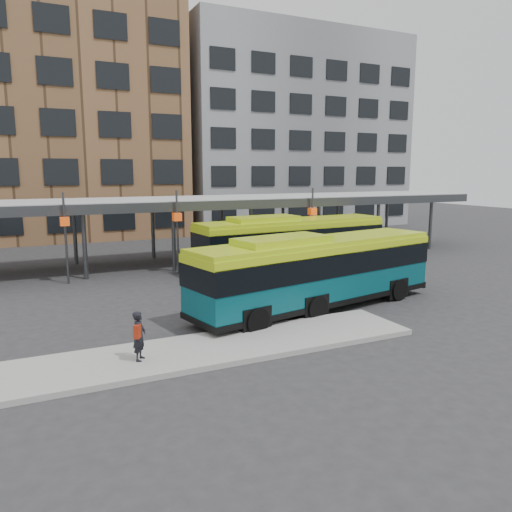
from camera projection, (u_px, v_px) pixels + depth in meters
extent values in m
plane|color=#28282B|center=(311.00, 309.00, 21.51)|extent=(120.00, 120.00, 0.00)
cube|color=gray|center=(217.00, 348.00, 16.50)|extent=(14.00, 3.00, 0.18)
cube|color=#999B9E|center=(207.00, 200.00, 32.41)|extent=(40.00, 6.00, 0.35)
cube|color=#383A3D|center=(224.00, 205.00, 29.76)|extent=(40.00, 0.15, 0.55)
cylinder|color=#383A3D|center=(85.00, 245.00, 27.15)|extent=(0.24, 0.24, 3.80)
cylinder|color=#383A3D|center=(75.00, 234.00, 31.60)|extent=(0.24, 0.24, 3.80)
cylinder|color=#383A3D|center=(174.00, 240.00, 29.26)|extent=(0.24, 0.24, 3.80)
cylinder|color=#383A3D|center=(153.00, 230.00, 33.71)|extent=(0.24, 0.24, 3.80)
cylinder|color=#383A3D|center=(251.00, 235.00, 31.38)|extent=(0.24, 0.24, 3.80)
cylinder|color=#383A3D|center=(222.00, 227.00, 35.83)|extent=(0.24, 0.24, 3.80)
cylinder|color=#383A3D|center=(318.00, 231.00, 33.50)|extent=(0.24, 0.24, 3.80)
cylinder|color=#383A3D|center=(283.00, 224.00, 37.95)|extent=(0.24, 0.24, 3.80)
cylinder|color=#383A3D|center=(378.00, 227.00, 35.62)|extent=(0.24, 0.24, 3.80)
cylinder|color=#383A3D|center=(337.00, 221.00, 40.07)|extent=(0.24, 0.24, 3.80)
cylinder|color=#383A3D|center=(430.00, 224.00, 37.74)|extent=(0.24, 0.24, 3.80)
cylinder|color=#383A3D|center=(387.00, 219.00, 42.19)|extent=(0.24, 0.24, 3.80)
cylinder|color=#383A3D|center=(66.00, 239.00, 25.93)|extent=(0.12, 0.12, 4.80)
cube|color=#E4470D|center=(65.00, 221.00, 25.77)|extent=(0.45, 0.45, 0.45)
cylinder|color=#383A3D|center=(177.00, 233.00, 28.47)|extent=(0.12, 0.12, 4.80)
cube|color=#E4470D|center=(177.00, 217.00, 28.32)|extent=(0.45, 0.45, 0.45)
cylinder|color=#383A3D|center=(312.00, 225.00, 32.28)|extent=(0.12, 0.12, 4.80)
cube|color=#E4470D|center=(312.00, 211.00, 32.13)|extent=(0.45, 0.45, 0.45)
cube|color=brown|center=(25.00, 112.00, 43.90)|extent=(26.00, 14.00, 22.00)
cube|color=slate|center=(284.00, 133.00, 55.09)|extent=(24.00, 14.00, 20.00)
cube|color=#07444E|center=(318.00, 273.00, 21.33)|extent=(12.11, 4.72, 2.47)
cube|color=black|center=(318.00, 261.00, 21.25)|extent=(12.17, 4.78, 0.94)
cube|color=#A4C113|center=(318.00, 242.00, 21.10)|extent=(12.09, 4.62, 0.20)
cube|color=#A4C113|center=(282.00, 241.00, 19.91)|extent=(4.22, 2.51, 0.35)
cube|color=black|center=(317.00, 298.00, 21.52)|extent=(12.18, 4.79, 0.24)
cylinder|color=black|center=(398.00, 290.00, 22.88)|extent=(1.03, 0.48, 0.99)
cylinder|color=black|center=(358.00, 281.00, 24.79)|extent=(1.03, 0.48, 0.99)
cylinder|color=black|center=(316.00, 308.00, 19.86)|extent=(1.03, 0.48, 0.99)
cylinder|color=black|center=(278.00, 296.00, 21.77)|extent=(1.03, 0.48, 0.99)
cylinder|color=black|center=(257.00, 321.00, 18.12)|extent=(1.03, 0.48, 0.99)
cylinder|color=black|center=(221.00, 307.00, 20.03)|extent=(1.03, 0.48, 0.99)
cube|color=#07444E|center=(292.00, 243.00, 29.82)|extent=(12.13, 3.47, 2.49)
cube|color=black|center=(292.00, 235.00, 29.74)|extent=(12.19, 3.53, 0.95)
cube|color=#A4C113|center=(293.00, 221.00, 29.60)|extent=(12.13, 3.37, 0.20)
cube|color=#A4C113|center=(264.00, 219.00, 28.57)|extent=(4.12, 2.12, 0.35)
cube|color=black|center=(292.00, 262.00, 30.01)|extent=(12.20, 3.53, 0.24)
cylinder|color=black|center=(356.00, 259.00, 30.95)|extent=(1.02, 0.38, 1.00)
cylinder|color=black|center=(332.00, 253.00, 33.02)|extent=(1.02, 0.38, 1.00)
cylinder|color=black|center=(287.00, 267.00, 28.38)|extent=(1.02, 0.38, 1.00)
cylinder|color=black|center=(265.00, 260.00, 30.45)|extent=(1.02, 0.38, 1.00)
cylinder|color=black|center=(241.00, 272.00, 26.90)|extent=(1.02, 0.38, 1.00)
cylinder|color=black|center=(221.00, 265.00, 28.97)|extent=(1.02, 0.38, 1.00)
imported|color=black|center=(139.00, 336.00, 15.10)|extent=(0.59, 0.67, 1.53)
cube|color=maroon|center=(137.00, 331.00, 14.89)|extent=(0.28, 0.33, 0.41)
imported|color=slate|center=(357.00, 246.00, 36.59)|extent=(1.72, 0.71, 0.88)
imported|color=slate|center=(359.00, 244.00, 37.13)|extent=(1.65, 0.52, 0.98)
imported|color=slate|center=(369.00, 245.00, 37.23)|extent=(1.78, 1.05, 0.89)
imported|color=slate|center=(376.00, 242.00, 37.94)|extent=(1.76, 0.52, 1.05)
imported|color=slate|center=(377.00, 243.00, 38.11)|extent=(1.77, 1.11, 0.88)
imported|color=slate|center=(384.00, 242.00, 38.05)|extent=(1.82, 0.72, 1.06)
imported|color=slate|center=(399.00, 242.00, 38.68)|extent=(1.76, 0.98, 0.87)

